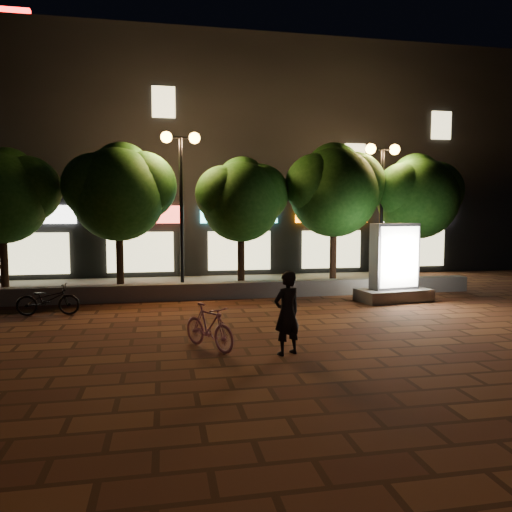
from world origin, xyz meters
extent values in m
plane|color=brown|center=(0.00, 0.00, 0.00)|extent=(80.00, 80.00, 0.00)
cube|color=slate|center=(0.00, 4.00, 0.25)|extent=(16.00, 0.45, 0.50)
cube|color=slate|center=(0.00, 6.50, 0.04)|extent=(16.00, 5.00, 0.08)
cube|color=black|center=(0.00, 13.00, 5.00)|extent=(28.00, 8.00, 10.00)
cube|color=silver|center=(-7.00, 8.94, 2.60)|extent=(3.20, 0.12, 0.70)
cube|color=beige|center=(-7.00, 8.94, 1.10)|extent=(2.60, 0.10, 1.60)
cube|color=#C4392B|center=(-3.00, 8.94, 2.60)|extent=(3.20, 0.12, 0.70)
cube|color=beige|center=(-3.00, 8.94, 1.10)|extent=(2.60, 0.10, 1.60)
cube|color=#50D2CA|center=(1.00, 8.94, 2.60)|extent=(3.20, 0.12, 0.70)
cube|color=beige|center=(1.00, 8.94, 1.10)|extent=(2.60, 0.10, 1.60)
cube|color=orange|center=(5.00, 8.94, 2.60)|extent=(3.20, 0.12, 0.70)
cube|color=beige|center=(5.00, 8.94, 1.10)|extent=(2.60, 0.10, 1.60)
cube|color=white|center=(9.00, 8.94, 2.60)|extent=(3.20, 0.12, 0.70)
cube|color=beige|center=(9.00, 8.94, 1.10)|extent=(2.60, 0.10, 1.60)
cube|color=beige|center=(-2.00, 8.94, 7.00)|extent=(0.90, 0.10, 1.20)
cube|color=beige|center=(6.00, 8.94, 5.00)|extent=(0.90, 0.10, 1.20)
cube|color=beige|center=(10.00, 8.94, 6.50)|extent=(0.90, 0.10, 1.20)
cylinder|color=black|center=(-7.00, 5.40, 1.21)|extent=(0.24, 0.24, 2.25)
sphere|color=#215218|center=(-7.00, 5.40, 3.10)|extent=(2.80, 2.80, 2.80)
sphere|color=#215218|center=(-6.30, 5.60, 3.40)|extent=(2.10, 2.10, 2.10)
sphere|color=#215218|center=(-6.90, 5.75, 3.80)|extent=(1.82, 1.82, 1.82)
cylinder|color=black|center=(-3.50, 5.40, 1.25)|extent=(0.24, 0.24, 2.34)
sphere|color=#215218|center=(-3.50, 5.40, 3.25)|extent=(3.00, 3.00, 3.00)
sphere|color=#215218|center=(-2.75, 5.60, 3.54)|extent=(2.25, 2.25, 2.25)
sphere|color=#215218|center=(-4.17, 5.25, 3.50)|extent=(2.10, 2.10, 2.10)
sphere|color=#215218|center=(-3.40, 5.75, 4.00)|extent=(1.95, 1.95, 1.95)
cylinder|color=black|center=(0.50, 5.40, 1.18)|extent=(0.24, 0.24, 2.21)
sphere|color=#215218|center=(0.50, 5.40, 3.03)|extent=(2.70, 2.70, 2.70)
sphere|color=#215218|center=(1.17, 5.60, 3.33)|extent=(2.03, 2.03, 2.02)
sphere|color=#215218|center=(-0.11, 5.25, 3.28)|extent=(1.89, 1.89, 1.89)
sphere|color=#215218|center=(0.60, 5.75, 3.70)|extent=(1.76, 1.76, 1.76)
cylinder|color=black|center=(3.80, 5.40, 1.30)|extent=(0.24, 0.24, 2.43)
sphere|color=#215218|center=(3.80, 5.40, 3.36)|extent=(3.10, 3.10, 3.10)
sphere|color=#215218|center=(4.58, 5.60, 3.66)|extent=(2.33, 2.33, 2.33)
sphere|color=#215218|center=(3.10, 5.25, 3.61)|extent=(2.17, 2.17, 2.17)
sphere|color=#215218|center=(3.90, 5.75, 4.14)|extent=(2.01, 2.02, 2.02)
cylinder|color=black|center=(7.00, 5.40, 1.23)|extent=(0.24, 0.24, 2.29)
sphere|color=#215218|center=(7.00, 5.40, 3.17)|extent=(2.90, 2.90, 2.90)
sphere|color=#215218|center=(7.72, 5.60, 3.47)|extent=(2.18, 2.17, 2.17)
sphere|color=#215218|center=(6.35, 5.25, 3.42)|extent=(2.03, 2.03, 2.03)
sphere|color=#215218|center=(7.10, 5.75, 3.90)|extent=(1.89, 1.88, 1.88)
cylinder|color=black|center=(-1.50, 5.20, 2.58)|extent=(0.12, 0.12, 5.00)
cylinder|color=black|center=(-1.50, 5.20, 5.08)|extent=(0.90, 0.08, 0.08)
sphere|color=#FFB03F|center=(-1.95, 5.20, 5.08)|extent=(0.36, 0.36, 0.36)
sphere|color=#FFB03F|center=(-1.05, 5.20, 5.08)|extent=(0.36, 0.36, 0.36)
cylinder|color=black|center=(5.50, 5.20, 2.48)|extent=(0.12, 0.12, 4.80)
cylinder|color=black|center=(5.50, 5.20, 4.88)|extent=(0.90, 0.08, 0.08)
sphere|color=#FFB03F|center=(5.05, 5.20, 4.88)|extent=(0.36, 0.36, 0.36)
sphere|color=#FFB03F|center=(5.95, 5.20, 4.88)|extent=(0.36, 0.36, 0.36)
cube|color=slate|center=(4.72, 2.59, 0.18)|extent=(2.30, 1.39, 0.36)
cube|color=#4C4C51|center=(4.72, 2.59, 1.35)|extent=(1.50, 0.71, 1.99)
cube|color=white|center=(4.76, 2.33, 1.35)|extent=(1.30, 0.23, 1.80)
cube|color=white|center=(4.68, 2.85, 1.35)|extent=(1.30, 0.23, 1.80)
imported|color=#C47A9C|center=(-1.26, -1.62, 0.44)|extent=(1.14, 1.47, 0.89)
imported|color=black|center=(0.14, -2.25, 0.79)|extent=(0.68, 0.58, 1.58)
imported|color=black|center=(-5.06, 2.32, 0.41)|extent=(1.59, 0.61, 0.83)
camera|label=1|loc=(-2.11, -10.92, 2.64)|focal=34.14mm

